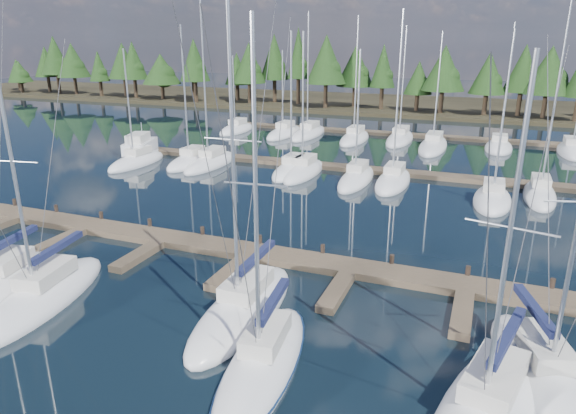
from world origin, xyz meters
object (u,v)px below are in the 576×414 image
at_px(front_sailboat_5, 487,410).
at_px(front_sailboat_6, 542,376).
at_px(front_sailboat_4, 263,363).
at_px(front_sailboat_1, 5,282).
at_px(motor_yacht_left, 141,154).
at_px(front_sailboat_2, 43,297).
at_px(front_sailboat_3, 243,308).
at_px(main_dock, 248,256).

relative_size(front_sailboat_5, front_sailboat_6, 0.97).
height_order(front_sailboat_4, front_sailboat_6, front_sailboat_4).
bearing_deg(front_sailboat_4, front_sailboat_1, 174.59).
bearing_deg(motor_yacht_left, front_sailboat_5, -38.66).
relative_size(front_sailboat_4, front_sailboat_6, 1.05).
distance_m(front_sailboat_2, front_sailboat_3, 9.92).
bearing_deg(front_sailboat_1, front_sailboat_2, -8.69).
height_order(front_sailboat_2, front_sailboat_5, front_sailboat_2).
relative_size(front_sailboat_6, motor_yacht_left, 1.40).
height_order(main_dock, motor_yacht_left, motor_yacht_left).
distance_m(main_dock, front_sailboat_1, 12.80).
bearing_deg(main_dock, front_sailboat_5, -33.60).
distance_m(front_sailboat_1, front_sailboat_2, 3.12).
height_order(front_sailboat_3, front_sailboat_4, front_sailboat_3).
relative_size(front_sailboat_2, front_sailboat_5, 1.01).
relative_size(front_sailboat_1, front_sailboat_2, 1.24).
height_order(front_sailboat_5, motor_yacht_left, front_sailboat_5).
xyz_separation_m(front_sailboat_3, motor_yacht_left, (-24.45, 25.06, 0.20)).
xyz_separation_m(main_dock, front_sailboat_5, (13.22, -8.78, 0.07)).
bearing_deg(front_sailboat_5, motor_yacht_left, 141.34).
bearing_deg(front_sailboat_2, front_sailboat_6, 5.45).
relative_size(front_sailboat_4, motor_yacht_left, 1.46).
distance_m(front_sailboat_3, front_sailboat_6, 12.61).
bearing_deg(front_sailboat_4, main_dock, 118.85).
height_order(front_sailboat_6, motor_yacht_left, front_sailboat_6).
bearing_deg(front_sailboat_4, front_sailboat_3, 126.37).
height_order(main_dock, front_sailboat_1, front_sailboat_1).
bearing_deg(front_sailboat_5, front_sailboat_4, -177.08).
bearing_deg(front_sailboat_1, main_dock, 37.27).
bearing_deg(front_sailboat_1, front_sailboat_6, 3.73).
relative_size(main_dock, front_sailboat_1, 2.74).
bearing_deg(main_dock, front_sailboat_3, -66.43).
distance_m(main_dock, front_sailboat_2, 10.87).
height_order(front_sailboat_3, motor_yacht_left, front_sailboat_3).
bearing_deg(front_sailboat_2, main_dock, 49.17).
bearing_deg(main_dock, front_sailboat_6, -22.04).
height_order(front_sailboat_3, front_sailboat_5, front_sailboat_3).
bearing_deg(front_sailboat_2, motor_yacht_left, 118.31).
xyz_separation_m(front_sailboat_2, front_sailboat_5, (20.32, -0.56, -0.01)).
xyz_separation_m(main_dock, front_sailboat_1, (-10.19, -7.75, 0.10)).
distance_m(front_sailboat_6, motor_yacht_left, 44.97).
relative_size(front_sailboat_1, motor_yacht_left, 1.70).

